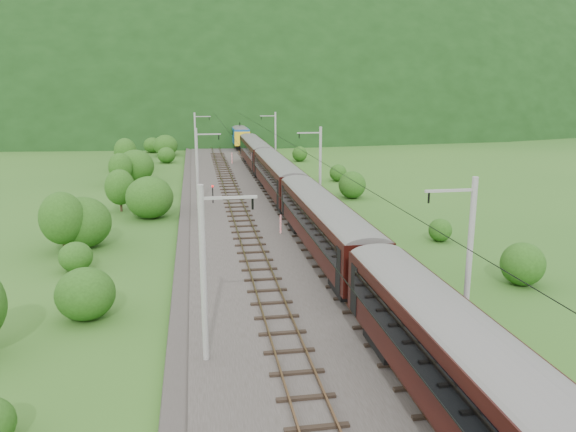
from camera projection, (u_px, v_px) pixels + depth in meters
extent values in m
plane|color=#245119|center=(339.00, 355.00, 26.39)|extent=(600.00, 600.00, 0.00)
cube|color=#38332D|center=(300.00, 280.00, 35.96)|extent=(14.00, 220.00, 0.30)
cube|color=brown|center=(252.00, 278.00, 35.39)|extent=(0.08, 220.00, 0.15)
cube|color=brown|center=(274.00, 277.00, 35.62)|extent=(0.08, 220.00, 0.15)
cube|color=black|center=(263.00, 279.00, 35.53)|extent=(2.40, 220.00, 0.12)
cube|color=brown|center=(326.00, 274.00, 36.15)|extent=(0.08, 220.00, 0.15)
cube|color=brown|center=(347.00, 273.00, 36.38)|extent=(0.08, 220.00, 0.15)
cube|color=black|center=(337.00, 275.00, 36.30)|extent=(2.40, 220.00, 0.12)
cylinder|color=gray|center=(203.00, 275.00, 24.42)|extent=(0.28, 0.28, 8.00)
cube|color=gray|center=(229.00, 198.00, 23.84)|extent=(2.40, 0.12, 0.12)
cylinder|color=black|center=(253.00, 204.00, 24.07)|extent=(0.10, 0.10, 0.50)
cylinder|color=gray|center=(197.00, 169.00, 55.16)|extent=(0.28, 0.28, 8.00)
cube|color=gray|center=(208.00, 134.00, 54.58)|extent=(2.40, 0.12, 0.12)
cylinder|color=black|center=(219.00, 137.00, 54.80)|extent=(0.10, 0.10, 0.50)
cylinder|color=gray|center=(195.00, 139.00, 85.89)|extent=(0.28, 0.28, 8.00)
cube|color=gray|center=(203.00, 116.00, 85.31)|extent=(2.40, 0.12, 0.12)
cylinder|color=black|center=(209.00, 118.00, 85.54)|extent=(0.10, 0.10, 0.50)
cylinder|color=gray|center=(195.00, 125.00, 116.63)|extent=(0.28, 0.28, 8.00)
cube|color=gray|center=(200.00, 108.00, 116.05)|extent=(2.40, 0.12, 0.12)
cylinder|color=black|center=(205.00, 110.00, 116.28)|extent=(0.10, 0.10, 0.50)
cylinder|color=gray|center=(194.00, 116.00, 147.37)|extent=(0.28, 0.28, 8.00)
cube|color=gray|center=(198.00, 103.00, 146.78)|extent=(2.40, 0.12, 0.12)
cylinder|color=black|center=(202.00, 104.00, 147.01)|extent=(0.10, 0.10, 0.50)
cylinder|color=gray|center=(469.00, 261.00, 26.40)|extent=(0.28, 0.28, 8.00)
cube|color=gray|center=(450.00, 191.00, 25.44)|extent=(2.40, 0.12, 0.12)
cylinder|color=black|center=(429.00, 198.00, 25.35)|extent=(0.10, 0.10, 0.50)
cylinder|color=gray|center=(320.00, 166.00, 57.14)|extent=(0.28, 0.28, 8.00)
cube|color=gray|center=(309.00, 133.00, 56.17)|extent=(2.40, 0.12, 0.12)
cylinder|color=black|center=(299.00, 136.00, 56.08)|extent=(0.10, 0.10, 0.50)
cylinder|color=gray|center=(275.00, 138.00, 87.88)|extent=(0.28, 0.28, 8.00)
cube|color=gray|center=(268.00, 116.00, 86.91)|extent=(2.40, 0.12, 0.12)
cylinder|color=black|center=(261.00, 118.00, 86.82)|extent=(0.10, 0.10, 0.50)
cylinder|color=gray|center=(254.00, 124.00, 118.61)|extent=(0.28, 0.28, 8.00)
cube|color=gray|center=(248.00, 108.00, 117.65)|extent=(2.40, 0.12, 0.12)
cylinder|color=black|center=(243.00, 109.00, 117.56)|extent=(0.10, 0.10, 0.50)
cylinder|color=gray|center=(241.00, 116.00, 149.35)|extent=(0.28, 0.28, 8.00)
cube|color=gray|center=(236.00, 103.00, 148.38)|extent=(2.40, 0.12, 0.12)
cylinder|color=black|center=(233.00, 104.00, 148.29)|extent=(0.10, 0.10, 0.50)
cylinder|color=black|center=(262.00, 174.00, 34.00)|extent=(0.03, 198.00, 0.03)
cylinder|color=black|center=(339.00, 172.00, 34.76)|extent=(0.03, 198.00, 0.03)
ellipsoid|color=black|center=(206.00, 111.00, 276.12)|extent=(504.00, 360.00, 244.00)
cube|color=black|center=(478.00, 385.00, 18.17)|extent=(2.80, 21.23, 2.90)
cylinder|color=slate|center=(481.00, 348.00, 17.88)|extent=(2.80, 21.13, 2.80)
cube|color=black|center=(437.00, 379.00, 17.87)|extent=(0.05, 18.69, 1.11)
cube|color=black|center=(519.00, 372.00, 18.32)|extent=(0.05, 18.69, 1.11)
cube|color=black|center=(395.00, 339.00, 25.74)|extent=(2.12, 3.09, 0.87)
cube|color=black|center=(324.00, 223.00, 39.47)|extent=(2.80, 21.23, 2.90)
cylinder|color=slate|center=(324.00, 205.00, 39.17)|extent=(2.80, 21.13, 2.80)
cube|color=black|center=(304.00, 219.00, 39.16)|extent=(0.05, 18.69, 1.11)
cube|color=black|center=(343.00, 218.00, 39.62)|extent=(0.05, 18.69, 1.11)
cube|color=black|center=(352.00, 285.00, 32.76)|extent=(2.12, 3.09, 0.87)
cube|color=black|center=(303.00, 224.00, 47.04)|extent=(2.12, 3.09, 0.87)
cube|color=black|center=(278.00, 175.00, 60.77)|extent=(2.80, 21.23, 2.90)
cylinder|color=slate|center=(278.00, 163.00, 60.47)|extent=(2.80, 21.13, 2.80)
cube|color=black|center=(265.00, 172.00, 60.46)|extent=(0.05, 18.69, 1.11)
cube|color=black|center=(290.00, 171.00, 60.91)|extent=(0.05, 18.69, 1.11)
cube|color=black|center=(289.00, 206.00, 54.06)|extent=(2.12, 3.09, 0.87)
cube|color=black|center=(269.00, 181.00, 68.33)|extent=(2.12, 3.09, 0.87)
cube|color=black|center=(255.00, 151.00, 82.06)|extent=(2.80, 21.23, 2.90)
cylinder|color=slate|center=(255.00, 143.00, 81.77)|extent=(2.80, 21.13, 2.80)
cube|color=black|center=(246.00, 149.00, 81.76)|extent=(0.05, 18.69, 1.11)
cube|color=black|center=(265.00, 149.00, 82.21)|extent=(0.05, 18.69, 1.11)
cube|color=black|center=(262.00, 172.00, 75.35)|extent=(2.12, 3.09, 0.87)
cube|color=black|center=(251.00, 158.00, 89.63)|extent=(2.12, 3.09, 0.87)
cube|color=#1450A0|center=(239.00, 134.00, 111.70)|extent=(2.80, 17.37, 2.90)
cylinder|color=slate|center=(239.00, 127.00, 111.41)|extent=(2.80, 17.29, 2.80)
cube|color=black|center=(232.00, 132.00, 111.40)|extent=(0.05, 15.29, 1.11)
cube|color=black|center=(246.00, 132.00, 111.85)|extent=(0.05, 15.29, 1.11)
cube|color=black|center=(241.00, 146.00, 106.29)|extent=(2.12, 3.09, 0.87)
cube|color=black|center=(237.00, 140.00, 117.97)|extent=(2.12, 3.09, 0.87)
cube|color=yellow|center=(236.00, 131.00, 119.90)|extent=(2.85, 0.50, 2.61)
cube|color=yellow|center=(242.00, 139.00, 103.60)|extent=(2.85, 0.50, 2.61)
cube|color=black|center=(237.00, 123.00, 114.14)|extent=(0.08, 1.60, 0.87)
cylinder|color=red|center=(232.00, 158.00, 88.26)|extent=(0.18, 0.18, 1.69)
cylinder|color=red|center=(281.00, 224.00, 46.67)|extent=(0.17, 0.17, 1.56)
cylinder|color=black|center=(213.00, 195.00, 58.66)|extent=(0.12, 0.12, 1.73)
sphere|color=red|center=(213.00, 186.00, 58.46)|extent=(0.21, 0.21, 0.21)
ellipsoid|color=#214813|center=(85.00, 294.00, 30.13)|extent=(3.17, 3.17, 2.85)
ellipsoid|color=#214813|center=(76.00, 257.00, 38.03)|extent=(2.26, 2.26, 2.03)
ellipsoid|color=#214813|center=(82.00, 223.00, 43.36)|extent=(4.44, 4.44, 4.00)
ellipsoid|color=#214813|center=(150.00, 197.00, 52.99)|extent=(4.46, 4.46, 4.01)
ellipsoid|color=#214813|center=(162.00, 188.00, 64.41)|extent=(1.84, 1.84, 1.66)
ellipsoid|color=#214813|center=(136.00, 166.00, 72.64)|extent=(4.72, 4.72, 4.25)
ellipsoid|color=#214813|center=(139.00, 161.00, 81.64)|extent=(3.36, 3.36, 3.02)
ellipsoid|color=#214813|center=(166.00, 155.00, 90.77)|extent=(2.87, 2.87, 2.59)
ellipsoid|color=#214813|center=(166.00, 145.00, 99.58)|extent=(4.21, 4.21, 3.79)
ellipsoid|color=#214813|center=(152.00, 145.00, 104.65)|extent=(3.19, 3.19, 2.87)
ellipsoid|color=#214813|center=(160.00, 140.00, 113.83)|extent=(3.35, 3.35, 3.02)
cylinder|color=black|center=(64.00, 237.00, 41.90)|extent=(0.24, 0.24, 2.57)
ellipsoid|color=#214813|center=(62.00, 218.00, 41.56)|extent=(3.30, 3.30, 3.96)
cylinder|color=black|center=(121.00, 200.00, 56.03)|extent=(0.24, 0.24, 2.31)
ellipsoid|color=#214813|center=(120.00, 187.00, 55.73)|extent=(2.97, 2.97, 3.56)
cylinder|color=black|center=(121.00, 177.00, 69.97)|extent=(0.24, 0.24, 2.27)
ellipsoid|color=#214813|center=(120.00, 167.00, 69.67)|extent=(2.92, 2.92, 3.50)
cylinder|color=black|center=(126.00, 161.00, 83.36)|extent=(0.24, 0.24, 2.58)
ellipsoid|color=#214813|center=(125.00, 152.00, 83.03)|extent=(3.32, 3.32, 3.98)
ellipsoid|color=#214813|center=(523.00, 266.00, 35.36)|extent=(2.75, 2.75, 2.48)
ellipsoid|color=#214813|center=(440.00, 231.00, 45.34)|extent=(1.88, 1.88, 1.69)
ellipsoid|color=#214813|center=(352.00, 186.00, 62.51)|extent=(3.04, 3.04, 2.74)
ellipsoid|color=#214813|center=(338.00, 174.00, 73.72)|extent=(2.24, 2.24, 2.02)
ellipsoid|color=#214813|center=(300.00, 155.00, 92.86)|extent=(2.49, 2.49, 2.24)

